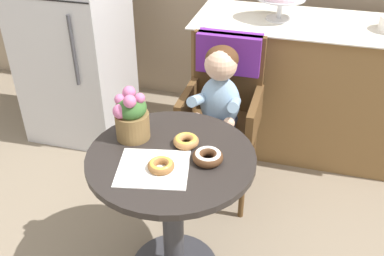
{
  "coord_description": "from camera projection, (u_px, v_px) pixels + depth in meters",
  "views": [
    {
      "loc": [
        0.49,
        -1.41,
        1.82
      ],
      "look_at": [
        0.05,
        0.15,
        0.77
      ],
      "focal_mm": 41.23,
      "sensor_mm": 36.0,
      "label": 1
    }
  ],
  "objects": [
    {
      "name": "cafe_table",
      "position": [
        172.0,
        193.0,
        1.97
      ],
      "size": [
        0.72,
        0.72,
        0.72
      ],
      "color": "#282321",
      "rests_on": "ground"
    },
    {
      "name": "paper_napkin",
      "position": [
        153.0,
        168.0,
        1.77
      ],
      "size": [
        0.33,
        0.31,
        0.0
      ],
      "primitive_type": "cube",
      "rotation": [
        0.0,
        0.0,
        0.2
      ],
      "color": "white",
      "rests_on": "cafe_table"
    },
    {
      "name": "donut_side",
      "position": [
        161.0,
        165.0,
        1.76
      ],
      "size": [
        0.11,
        0.11,
        0.04
      ],
      "color": "#936033",
      "rests_on": "cafe_table"
    },
    {
      "name": "donut_mid",
      "position": [
        186.0,
        141.0,
        1.9
      ],
      "size": [
        0.11,
        0.11,
        0.04
      ],
      "color": "#AD7542",
      "rests_on": "cafe_table"
    },
    {
      "name": "flower_vase",
      "position": [
        131.0,
        115.0,
        1.9
      ],
      "size": [
        0.15,
        0.15,
        0.24
      ],
      "color": "brown",
      "rests_on": "cafe_table"
    },
    {
      "name": "donut_front",
      "position": [
        208.0,
        157.0,
        1.8
      ],
      "size": [
        0.13,
        0.13,
        0.04
      ],
      "color": "#4C2D19",
      "rests_on": "cafe_table"
    },
    {
      "name": "seated_child",
      "position": [
        218.0,
        100.0,
        2.33
      ],
      "size": [
        0.27,
        0.32,
        0.73
      ],
      "color": "#8CADCC",
      "rests_on": "ground"
    },
    {
      "name": "display_counter",
      "position": [
        311.0,
        88.0,
        2.92
      ],
      "size": [
        1.56,
        0.62,
        0.9
      ],
      "color": "olive",
      "rests_on": "ground"
    },
    {
      "name": "refrigerator",
      "position": [
        71.0,
        18.0,
        2.91
      ],
      "size": [
        0.64,
        0.63,
        1.7
      ],
      "color": "silver",
      "rests_on": "ground"
    },
    {
      "name": "wicker_chair",
      "position": [
        224.0,
        93.0,
        2.48
      ],
      "size": [
        0.42,
        0.45,
        0.95
      ],
      "rotation": [
        0.0,
        0.0,
        -0.09
      ],
      "color": "brown",
      "rests_on": "ground"
    }
  ]
}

